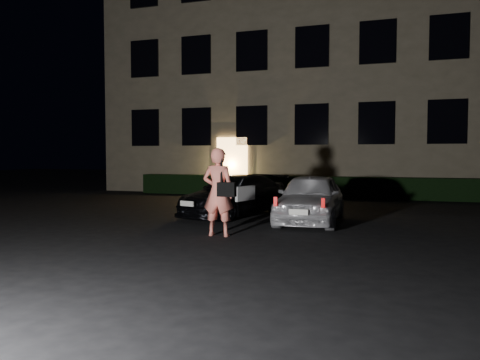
% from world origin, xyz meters
% --- Properties ---
extents(ground, '(80.00, 80.00, 0.00)m').
position_xyz_m(ground, '(0.00, 0.00, 0.00)').
color(ground, black).
rests_on(ground, ground).
extents(building, '(20.00, 8.11, 12.00)m').
position_xyz_m(building, '(-0.00, 14.99, 6.00)').
color(building, '#6D644E').
rests_on(building, ground).
extents(hedge, '(15.00, 0.70, 0.85)m').
position_xyz_m(hedge, '(0.00, 10.50, 0.42)').
color(hedge, black).
rests_on(hedge, ground).
extents(sedan, '(2.70, 4.25, 1.15)m').
position_xyz_m(sedan, '(-1.04, 4.00, 0.57)').
color(sedan, black).
rests_on(sedan, ground).
extents(hatch, '(1.55, 3.70, 1.25)m').
position_xyz_m(hatch, '(1.27, 3.18, 0.63)').
color(hatch, silver).
rests_on(hatch, ground).
extents(man, '(0.77, 0.46, 1.86)m').
position_xyz_m(man, '(-0.25, 0.59, 0.94)').
color(man, '#FB7D6A').
rests_on(man, ground).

